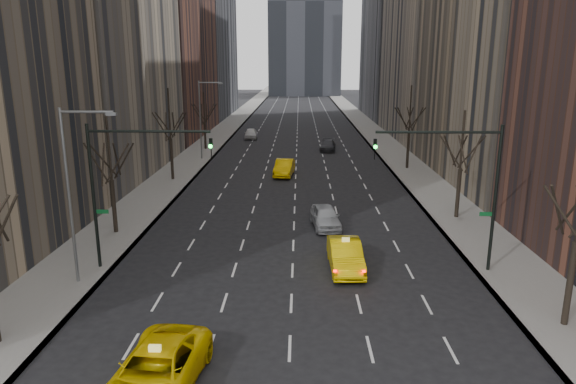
{
  "coord_description": "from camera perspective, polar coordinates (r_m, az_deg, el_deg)",
  "views": [
    {
      "loc": [
        0.34,
        -14.61,
        11.31
      ],
      "look_at": [
        -0.34,
        15.96,
        3.5
      ],
      "focal_mm": 32.0,
      "sensor_mm": 36.0,
      "label": 1
    }
  ],
  "objects": [
    {
      "name": "streetlight_near",
      "position": [
        27.62,
        -22.65,
        1.32
      ],
      "size": [
        2.83,
        0.22,
        9.0
      ],
      "color": "slate",
      "rests_on": "ground"
    },
    {
      "name": "sidewalk_left",
      "position": [
        86.28,
        -7.18,
        6.73
      ],
      "size": [
        4.5,
        320.0,
        0.15
      ],
      "primitive_type": "cube",
      "color": "slate",
      "rests_on": "ground"
    },
    {
      "name": "tree_rw_c",
      "position": [
        56.31,
        13.29,
        6.52
      ],
      "size": [
        3.36,
        3.5,
        8.74
      ],
      "color": "black",
      "rests_on": "ground"
    },
    {
      "name": "traffic_mast_right",
      "position": [
        28.61,
        19.09,
        1.79
      ],
      "size": [
        6.69,
        0.39,
        8.0
      ],
      "color": "black",
      "rests_on": "ground"
    },
    {
      "name": "far_suv_grey",
      "position": [
        67.25,
        4.44,
        5.2
      ],
      "size": [
        2.43,
        4.95,
        1.38
      ],
      "primitive_type": "imported",
      "rotation": [
        0.0,
        0.0,
        -0.1
      ],
      "color": "#2A2A2F",
      "rests_on": "ground"
    },
    {
      "name": "sidewalk_right",
      "position": [
        86.18,
        9.26,
        6.65
      ],
      "size": [
        4.5,
        320.0,
        0.15
      ],
      "primitive_type": "cube",
      "color": "slate",
      "rests_on": "ground"
    },
    {
      "name": "far_car_white",
      "position": [
        77.74,
        -4.14,
        6.5
      ],
      "size": [
        2.06,
        4.61,
        1.54
      ],
      "primitive_type": "imported",
      "rotation": [
        0.0,
        0.0,
        0.05
      ],
      "color": "silver",
      "rests_on": "ground"
    },
    {
      "name": "tree_lw_d",
      "position": [
        68.19,
        -9.25,
        7.62
      ],
      "size": [
        3.36,
        3.5,
        7.36
      ],
      "color": "black",
      "rests_on": "ground"
    },
    {
      "name": "tree_lw_c",
      "position": [
        50.68,
        -12.91,
        5.71
      ],
      "size": [
        3.36,
        3.5,
        8.74
      ],
      "color": "black",
      "rests_on": "ground"
    },
    {
      "name": "far_taxi",
      "position": [
        52.19,
        -0.42,
        2.73
      ],
      "size": [
        2.19,
        5.09,
        1.63
      ],
      "primitive_type": "imported",
      "rotation": [
        0.0,
        0.0,
        -0.09
      ],
      "color": "#FFC505",
      "rests_on": "ground"
    },
    {
      "name": "traffic_mast_left",
      "position": [
        28.83,
        -17.91,
        1.98
      ],
      "size": [
        6.69,
        0.39,
        8.0
      ],
      "color": "black",
      "rests_on": "ground"
    },
    {
      "name": "taxi_suv",
      "position": [
        19.45,
        -14.47,
        -18.82
      ],
      "size": [
        3.32,
        6.13,
        1.63
      ],
      "primitive_type": "imported",
      "rotation": [
        0.0,
        0.0,
        -0.11
      ],
      "color": "yellow",
      "rests_on": "ground"
    },
    {
      "name": "tree_rw_a",
      "position": [
        24.82,
        29.33,
        -5.0
      ],
      "size": [
        3.36,
        3.5,
        8.28
      ],
      "color": "black",
      "rests_on": "ground"
    },
    {
      "name": "taxi_sedan",
      "position": [
        28.98,
        6.39,
        -7.0
      ],
      "size": [
        1.88,
        4.99,
        1.63
      ],
      "primitive_type": "imported",
      "rotation": [
        0.0,
        0.0,
        0.03
      ],
      "color": "yellow",
      "rests_on": "ground"
    },
    {
      "name": "streetlight_far",
      "position": [
        60.92,
        -9.43,
        8.77
      ],
      "size": [
        2.83,
        0.22,
        9.0
      ],
      "color": "slate",
      "rests_on": "ground"
    },
    {
      "name": "silver_sedan_ahead",
      "position": [
        36.0,
        4.17,
        -2.75
      ],
      "size": [
        2.31,
        4.65,
        1.52
      ],
      "primitive_type": "imported",
      "rotation": [
        0.0,
        0.0,
        0.12
      ],
      "color": "#A5A8AD",
      "rests_on": "ground"
    },
    {
      "name": "tree_rw_b",
      "position": [
        39.16,
        18.58,
        2.4
      ],
      "size": [
        3.36,
        3.5,
        7.82
      ],
      "color": "black",
      "rests_on": "ground"
    },
    {
      "name": "tree_lw_b",
      "position": [
        35.68,
        -19.0,
        1.25
      ],
      "size": [
        3.36,
        3.5,
        7.82
      ],
      "color": "black",
      "rests_on": "ground"
    }
  ]
}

